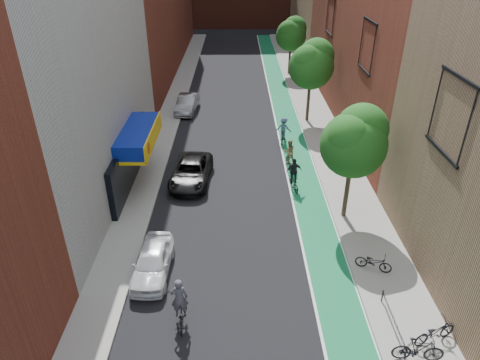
{
  "coord_description": "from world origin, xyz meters",
  "views": [
    {
      "loc": [
        -0.25,
        -9.42,
        13.47
      ],
      "look_at": [
        -0.08,
        11.56,
        1.5
      ],
      "focal_mm": 32.0,
      "sensor_mm": 36.0,
      "label": 1
    }
  ],
  "objects_px": {
    "cyclist_lane_near": "(289,156)",
    "cyclist_lane_mid": "(294,178)",
    "parked_car_silver": "(187,104)",
    "parked_car_white": "(153,262)",
    "parked_car_black": "(191,172)",
    "cyclist_lane_far": "(283,132)",
    "cyclist_lead": "(180,308)"
  },
  "relations": [
    {
      "from": "cyclist_lane_near",
      "to": "cyclist_lane_mid",
      "type": "bearing_deg",
      "value": 81.95
    },
    {
      "from": "parked_car_silver",
      "to": "cyclist_lane_near",
      "type": "bearing_deg",
      "value": -48.59
    },
    {
      "from": "cyclist_lane_near",
      "to": "parked_car_white",
      "type": "bearing_deg",
      "value": 46.77
    },
    {
      "from": "parked_car_black",
      "to": "cyclist_lane_far",
      "type": "bearing_deg",
      "value": 46.42
    },
    {
      "from": "parked_car_silver",
      "to": "parked_car_white",
      "type": "bearing_deg",
      "value": -83.76
    },
    {
      "from": "parked_car_silver",
      "to": "cyclist_lane_far",
      "type": "height_order",
      "value": "cyclist_lane_far"
    },
    {
      "from": "parked_car_silver",
      "to": "parked_car_black",
      "type": "bearing_deg",
      "value": -78.33
    },
    {
      "from": "parked_car_silver",
      "to": "cyclist_lane_near",
      "type": "distance_m",
      "value": 13.09
    },
    {
      "from": "cyclist_lead",
      "to": "cyclist_lane_near",
      "type": "relative_size",
      "value": 1.12
    },
    {
      "from": "cyclist_lead",
      "to": "cyclist_lane_far",
      "type": "height_order",
      "value": "cyclist_lead"
    },
    {
      "from": "parked_car_white",
      "to": "cyclist_lane_mid",
      "type": "distance_m",
      "value": 10.49
    },
    {
      "from": "parked_car_black",
      "to": "parked_car_silver",
      "type": "bearing_deg",
      "value": 100.96
    },
    {
      "from": "parked_car_white",
      "to": "cyclist_lane_near",
      "type": "bearing_deg",
      "value": 55.68
    },
    {
      "from": "parked_car_white",
      "to": "cyclist_lane_near",
      "type": "distance_m",
      "value": 12.66
    },
    {
      "from": "parked_car_white",
      "to": "cyclist_lane_far",
      "type": "height_order",
      "value": "cyclist_lane_far"
    },
    {
      "from": "parked_car_white",
      "to": "parked_car_silver",
      "type": "distance_m",
      "value": 20.87
    },
    {
      "from": "parked_car_silver",
      "to": "cyclist_lane_far",
      "type": "distance_m",
      "value": 10.26
    },
    {
      "from": "parked_car_black",
      "to": "cyclist_lead",
      "type": "distance_m",
      "value": 11.39
    },
    {
      "from": "cyclist_lane_near",
      "to": "parked_car_silver",
      "type": "bearing_deg",
      "value": -61.49
    },
    {
      "from": "cyclist_lane_mid",
      "to": "cyclist_lane_far",
      "type": "bearing_deg",
      "value": -99.9
    },
    {
      "from": "parked_car_white",
      "to": "cyclist_lane_near",
      "type": "xyz_separation_m",
      "value": [
        7.29,
        10.35,
        0.18
      ]
    },
    {
      "from": "parked_car_white",
      "to": "cyclist_lane_far",
      "type": "relative_size",
      "value": 1.94
    },
    {
      "from": "parked_car_white",
      "to": "parked_car_silver",
      "type": "bearing_deg",
      "value": 92.25
    },
    {
      "from": "cyclist_lane_near",
      "to": "cyclist_lane_far",
      "type": "bearing_deg",
      "value": -98.05
    },
    {
      "from": "cyclist_lane_far",
      "to": "parked_car_white",
      "type": "bearing_deg",
      "value": 77.41
    },
    {
      "from": "cyclist_lead",
      "to": "cyclist_lane_far",
      "type": "bearing_deg",
      "value": -115.47
    },
    {
      "from": "parked_car_silver",
      "to": "cyclist_lane_far",
      "type": "xyz_separation_m",
      "value": [
        7.8,
        -6.67,
        0.15
      ]
    },
    {
      "from": "parked_car_black",
      "to": "cyclist_lane_far",
      "type": "distance_m",
      "value": 8.54
    },
    {
      "from": "cyclist_lane_mid",
      "to": "cyclist_lane_far",
      "type": "height_order",
      "value": "cyclist_lane_far"
    },
    {
      "from": "parked_car_white",
      "to": "cyclist_lane_far",
      "type": "distance_m",
      "value": 15.96
    },
    {
      "from": "parked_car_white",
      "to": "parked_car_black",
      "type": "height_order",
      "value": "parked_car_black"
    },
    {
      "from": "parked_car_black",
      "to": "cyclist_lane_far",
      "type": "relative_size",
      "value": 2.46
    }
  ]
}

